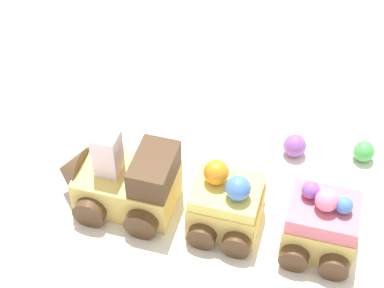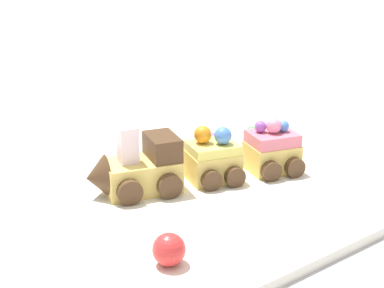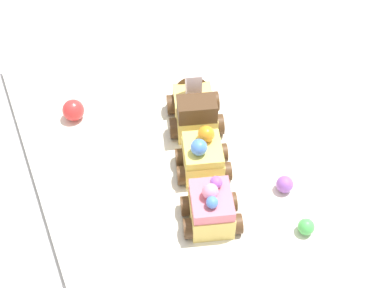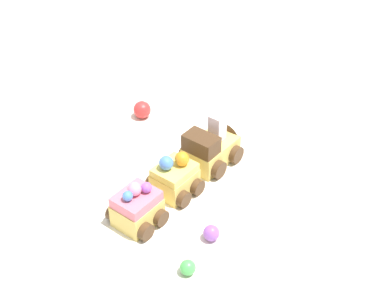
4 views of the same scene
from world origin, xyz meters
TOP-DOWN VIEW (x-y plane):
  - ground_plane at (0.00, 0.00)m, footprint 10.00×10.00m
  - display_board at (0.00, 0.00)m, footprint 0.61×0.44m
  - cake_train_locomotive at (0.07, -0.02)m, footprint 0.12×0.10m
  - cake_car_lemon at (-0.02, 0.01)m, footprint 0.08×0.09m
  - cake_car_strawberry at (-0.10, 0.03)m, footprint 0.08×0.09m
  - gumball_purple at (-0.10, -0.08)m, footprint 0.02×0.02m
  - gumball_red at (0.14, 0.14)m, footprint 0.03×0.03m
  - gumball_green at (-0.16, -0.07)m, footprint 0.02×0.02m

SIDE VIEW (x-z plane):
  - ground_plane at x=0.00m, z-range 0.00..0.00m
  - display_board at x=0.00m, z-range 0.00..0.01m
  - gumball_green at x=-0.16m, z-range 0.01..0.03m
  - gumball_purple at x=-0.10m, z-range 0.01..0.03m
  - gumball_red at x=0.14m, z-range 0.01..0.04m
  - cake_car_lemon at x=-0.02m, z-range 0.00..0.07m
  - cake_car_strawberry at x=-0.10m, z-range 0.00..0.07m
  - cake_train_locomotive at x=0.07m, z-range 0.00..0.08m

